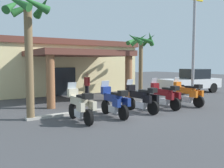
# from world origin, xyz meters

# --- Properties ---
(ground_plane) EXTENTS (80.00, 80.00, 0.00)m
(ground_plane) POSITION_xyz_m (0.00, 0.00, 0.00)
(ground_plane) COLOR #424244
(motel_building) EXTENTS (14.01, 11.49, 4.25)m
(motel_building) POSITION_xyz_m (0.03, 10.75, 2.17)
(motel_building) COLOR beige
(motel_building) RESTS_ON ground_plane
(motorcycle_cream) EXTENTS (0.71, 2.21, 1.61)m
(motorcycle_cream) POSITION_xyz_m (-2.69, -0.42, 0.70)
(motorcycle_cream) COLOR black
(motorcycle_cream) RESTS_ON ground_plane
(motorcycle_blue) EXTENTS (0.72, 2.21, 1.61)m
(motorcycle_blue) POSITION_xyz_m (-0.97, -0.40, 0.70)
(motorcycle_blue) COLOR black
(motorcycle_blue) RESTS_ON ground_plane
(motorcycle_black) EXTENTS (0.76, 2.21, 1.61)m
(motorcycle_black) POSITION_xyz_m (0.75, -0.28, 0.70)
(motorcycle_black) COLOR black
(motorcycle_black) RESTS_ON ground_plane
(motorcycle_maroon) EXTENTS (0.70, 2.21, 1.61)m
(motorcycle_maroon) POSITION_xyz_m (2.47, -0.16, 0.70)
(motorcycle_maroon) COLOR black
(motorcycle_maroon) RESTS_ON ground_plane
(motorcycle_orange) EXTENTS (0.71, 2.21, 1.61)m
(motorcycle_orange) POSITION_xyz_m (4.20, -0.26, 0.70)
(motorcycle_orange) COLOR black
(motorcycle_orange) RESTS_ON ground_plane
(pedestrian) EXTENTS (0.32, 0.50, 1.72)m
(pedestrian) POSITION_xyz_m (0.82, 5.71, 0.99)
(pedestrian) COLOR black
(pedestrian) RESTS_ON ground_plane
(pickup_truck_white) EXTENTS (5.38, 2.47, 1.95)m
(pickup_truck_white) POSITION_xyz_m (9.42, 3.77, 0.94)
(pickup_truck_white) COLOR black
(pickup_truck_white) RESTS_ON ground_plane
(palm_tree_roadside) EXTENTS (1.96, 2.07, 5.40)m
(palm_tree_roadside) POSITION_xyz_m (-4.36, 1.11, 3.90)
(palm_tree_roadside) COLOR brown
(palm_tree_roadside) RESTS_ON ground_plane
(palm_tree_near_portico) EXTENTS (2.29, 2.36, 4.90)m
(palm_tree_near_portico) POSITION_xyz_m (5.51, 5.50, 3.69)
(palm_tree_near_portico) COLOR brown
(palm_tree_near_portico) RESTS_ON ground_plane
(roadside_sign) EXTENTS (1.40, 0.18, 7.38)m
(roadside_sign) POSITION_xyz_m (5.59, 0.54, 4.89)
(roadside_sign) COLOR #99999E
(roadside_sign) RESTS_ON ground_plane
(curb_strip) EXTENTS (10.62, 0.36, 0.12)m
(curb_strip) POSITION_xyz_m (0.75, 1.09, 0.06)
(curb_strip) COLOR #ADA89E
(curb_strip) RESTS_ON ground_plane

